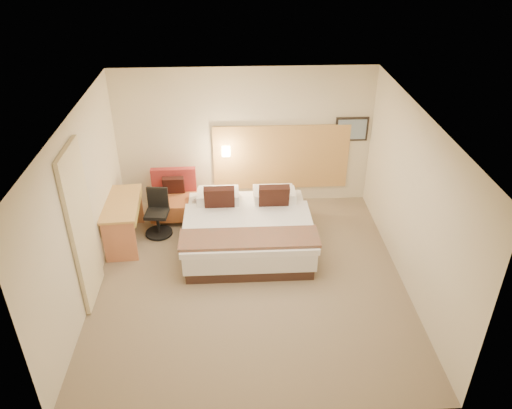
{
  "coord_description": "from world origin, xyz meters",
  "views": [
    {
      "loc": [
        -0.21,
        -6.2,
        5.05
      ],
      "look_at": [
        0.12,
        0.5,
        1.08
      ],
      "focal_mm": 35.0,
      "sensor_mm": 36.0,
      "label": 1
    }
  ],
  "objects_px": {
    "side_table": "(205,213)",
    "desk_chair": "(158,216)",
    "bed": "(248,229)",
    "lounge_chair": "(174,199)",
    "desk": "(124,211)"
  },
  "relations": [
    {
      "from": "lounge_chair",
      "to": "desk_chair",
      "type": "relative_size",
      "value": 1.03
    },
    {
      "from": "desk",
      "to": "side_table",
      "type": "bearing_deg",
      "value": 17.14
    },
    {
      "from": "bed",
      "to": "side_table",
      "type": "xyz_separation_m",
      "value": [
        -0.75,
        0.66,
        -0.06
      ]
    },
    {
      "from": "bed",
      "to": "desk_chair",
      "type": "xyz_separation_m",
      "value": [
        -1.58,
        0.47,
        0.01
      ]
    },
    {
      "from": "bed",
      "to": "side_table",
      "type": "relative_size",
      "value": 4.3
    },
    {
      "from": "bed",
      "to": "desk_chair",
      "type": "height_order",
      "value": "bed"
    },
    {
      "from": "bed",
      "to": "lounge_chair",
      "type": "height_order",
      "value": "bed"
    },
    {
      "from": "lounge_chair",
      "to": "desk_chair",
      "type": "xyz_separation_m",
      "value": [
        -0.24,
        -0.59,
        0.0
      ]
    },
    {
      "from": "desk_chair",
      "to": "desk",
      "type": "bearing_deg",
      "value": -156.51
    },
    {
      "from": "side_table",
      "to": "desk_chair",
      "type": "distance_m",
      "value": 0.86
    },
    {
      "from": "lounge_chair",
      "to": "desk_chair",
      "type": "height_order",
      "value": "lounge_chair"
    },
    {
      "from": "bed",
      "to": "lounge_chair",
      "type": "distance_m",
      "value": 1.71
    },
    {
      "from": "side_table",
      "to": "desk_chair",
      "type": "xyz_separation_m",
      "value": [
        -0.83,
        -0.19,
        0.07
      ]
    },
    {
      "from": "lounge_chair",
      "to": "side_table",
      "type": "height_order",
      "value": "lounge_chair"
    },
    {
      "from": "bed",
      "to": "lounge_chair",
      "type": "bearing_deg",
      "value": 142.04
    }
  ]
}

